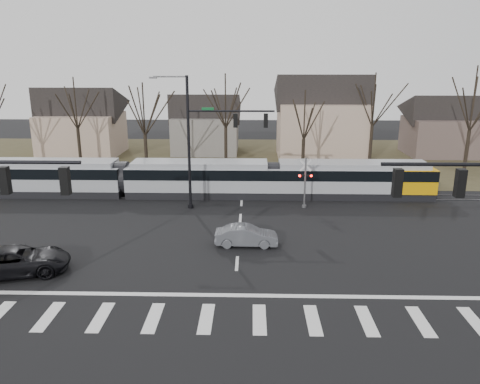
{
  "coord_description": "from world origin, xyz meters",
  "views": [
    {
      "loc": [
        0.79,
        -22.71,
        11.2
      ],
      "look_at": [
        0.0,
        9.0,
        2.3
      ],
      "focal_mm": 35.0,
      "sensor_mm": 36.0,
      "label": 1
    }
  ],
  "objects_px": {
    "suv": "(16,261)",
    "rail_crossing_signal": "(305,184)",
    "sedan": "(246,236)",
    "tram": "(198,177)"
  },
  "relations": [
    {
      "from": "sedan",
      "to": "rail_crossing_signal",
      "type": "relative_size",
      "value": 0.99
    },
    {
      "from": "suv",
      "to": "rail_crossing_signal",
      "type": "height_order",
      "value": "rail_crossing_signal"
    },
    {
      "from": "tram",
      "to": "rail_crossing_signal",
      "type": "bearing_deg",
      "value": -20.09
    },
    {
      "from": "sedan",
      "to": "rail_crossing_signal",
      "type": "bearing_deg",
      "value": -28.62
    },
    {
      "from": "tram",
      "to": "rail_crossing_signal",
      "type": "distance_m",
      "value": 9.34
    },
    {
      "from": "tram",
      "to": "suv",
      "type": "xyz_separation_m",
      "value": [
        -8.16,
        -15.67,
        -0.87
      ]
    },
    {
      "from": "rail_crossing_signal",
      "to": "tram",
      "type": "bearing_deg",
      "value": 159.91
    },
    {
      "from": "tram",
      "to": "rail_crossing_signal",
      "type": "height_order",
      "value": "rail_crossing_signal"
    },
    {
      "from": "suv",
      "to": "rail_crossing_signal",
      "type": "distance_m",
      "value": 21.05
    },
    {
      "from": "suv",
      "to": "rail_crossing_signal",
      "type": "xyz_separation_m",
      "value": [
        16.93,
        12.46,
        1.11
      ]
    }
  ]
}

